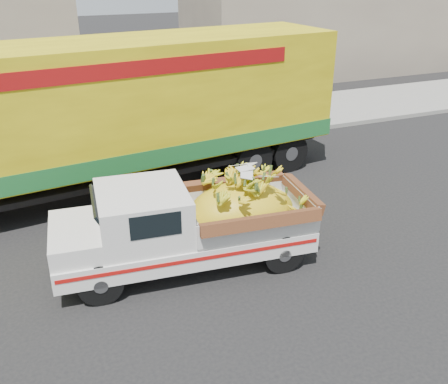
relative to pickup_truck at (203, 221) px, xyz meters
name	(u,v)px	position (x,y,z in m)	size (l,w,h in m)	color
ground	(130,278)	(-1.50, 0.00, -0.92)	(100.00, 100.00, 0.00)	black
curb	(81,160)	(-1.50, 6.46, -0.85)	(60.00, 0.25, 0.15)	gray
sidewalk	(72,139)	(-1.50, 8.56, -0.85)	(60.00, 4.00, 0.14)	gray
building_right	(324,12)	(12.50, 15.46, 2.08)	(14.00, 6.00, 6.00)	gray
pickup_truck	(203,221)	(0.00, 0.00, 0.00)	(5.04, 2.26, 1.71)	black
semi_trailer	(112,112)	(-0.87, 4.01, 1.20)	(12.04, 3.83, 3.80)	black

